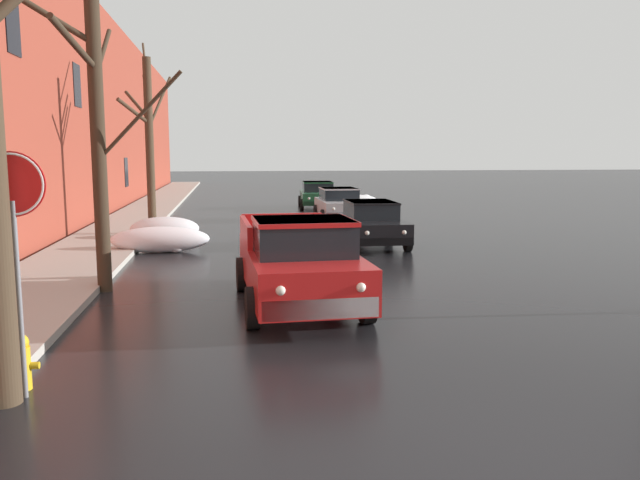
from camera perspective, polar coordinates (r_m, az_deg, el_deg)
The scene contains 13 objects.
left_sidewalk_slab at distance 23.31m, azimuth -18.30°, elevation 0.50°, with size 2.63×80.00×0.15m, color #A8A399.
brick_townhouse_facade at distance 23.59m, azimuth -23.25°, elevation 11.86°, with size 0.63×80.00×9.61m.
snow_bank_near_corner_left at distance 19.10m, azimuth -14.31°, elevation -0.01°, with size 2.89×0.93×0.77m.
snow_bank_along_left_kerb at distance 36.11m, azimuth 3.15°, elevation 3.71°, with size 2.74×1.28×0.56m.
snow_bank_mid_block_left at distance 21.59m, azimuth -13.97°, elevation 0.95°, with size 2.28×1.21×0.81m.
bare_tree_second_along_sidewalk at distance 13.81m, azimuth -19.68°, elevation 9.05°, with size 3.02×2.86×6.12m.
bare_tree_mid_block at distance 22.56m, azimuth -15.36°, elevation 8.83°, with size 1.63×2.79×6.89m.
pickup_truck_red_approaching_near_lane at distance 11.88m, azimuth -1.98°, elevation -1.97°, with size 2.32×5.10×1.76m.
sedan_black_parked_kerbside_close at distance 19.84m, azimuth 4.70°, elevation 1.61°, with size 1.96×4.10×1.42m.
sedan_silver_parked_kerbside_mid at distance 27.44m, azimuth 1.76°, elevation 3.38°, with size 1.99×3.94×1.42m.
sedan_green_parked_far_down_block at distance 33.49m, azimuth -0.21°, elevation 4.21°, with size 2.23×4.28×1.42m.
fire_hydrant at distance 8.71m, azimuth -25.60°, elevation -10.00°, with size 0.42×0.22×0.71m.
stop_sign_at_corner at distance 8.06m, azimuth -26.21°, elevation 2.61°, with size 0.76×0.06×2.95m.
Camera 1 is at (-2.53, -4.78, 2.92)m, focal length 35.06 mm.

